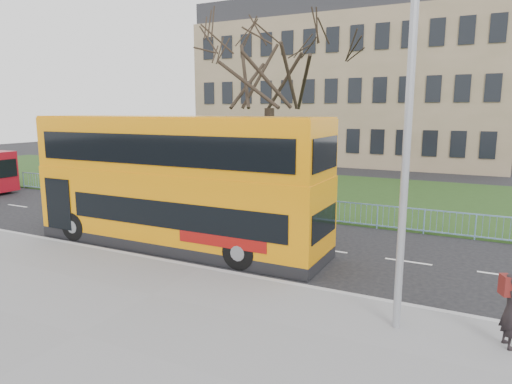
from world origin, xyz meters
TOP-DOWN VIEW (x-y plane):
  - ground at (0.00, 0.00)m, footprint 120.00×120.00m
  - pavement at (0.00, -6.75)m, footprint 80.00×10.50m
  - kerb at (0.00, -1.55)m, footprint 80.00×0.20m
  - grass_verge at (0.00, 14.30)m, footprint 80.00×15.40m
  - guard_railing at (0.00, 6.60)m, footprint 40.00×0.12m
  - bare_tree at (-3.00, 10.00)m, footprint 8.84×8.84m
  - civic_building at (-5.00, 35.00)m, footprint 30.00×15.00m
  - yellow_bus at (-2.41, 0.39)m, footprint 11.91×2.89m
  - pedestrian at (8.93, -2.83)m, footprint 0.62×0.73m
  - street_lamp at (6.43, -3.01)m, footprint 1.93×0.30m

SIDE VIEW (x-z plane):
  - ground at x=0.00m, z-range 0.00..0.00m
  - grass_verge at x=0.00m, z-range 0.00..0.08m
  - pavement at x=0.00m, z-range 0.00..0.12m
  - kerb at x=0.00m, z-range 0.00..0.14m
  - guard_railing at x=0.00m, z-range 0.00..1.10m
  - pedestrian at x=8.93m, z-range 0.12..1.81m
  - yellow_bus at x=-2.41m, z-range 0.18..5.17m
  - street_lamp at x=6.43m, z-range 0.56..9.67m
  - bare_tree at x=-3.00m, z-range 0.08..12.71m
  - civic_building at x=-5.00m, z-range 0.00..14.00m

